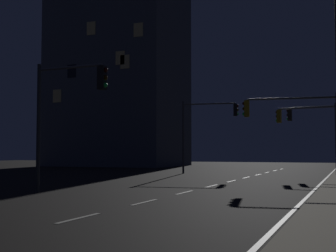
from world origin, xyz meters
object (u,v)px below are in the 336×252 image
traffic_light_near_right (308,124)px  traffic_light_mid_right (317,124)px  traffic_light_near_left (206,122)px  building_distant (119,69)px  traffic_light_mid_left (67,101)px  traffic_light_far_right (292,118)px

traffic_light_near_right → traffic_light_mid_right: traffic_light_mid_right is taller
traffic_light_near_left → building_distant: bearing=135.7°
traffic_light_near_left → traffic_light_mid_left: traffic_light_near_left is taller
traffic_light_mid_left → traffic_light_mid_right: size_ratio=1.05×
traffic_light_near_right → traffic_light_mid_right: 2.27m
traffic_light_far_right → traffic_light_mid_right: size_ratio=1.00×
traffic_light_near_left → traffic_light_mid_left: bearing=-90.9°
traffic_light_near_right → traffic_light_near_left: (-7.68, 0.95, 0.42)m
traffic_light_far_right → traffic_light_mid_left: size_ratio=0.95×
traffic_light_near_right → traffic_light_mid_left: 19.24m
traffic_light_far_right → traffic_light_near_left: bearing=132.8°
traffic_light_near_left → traffic_light_mid_right: traffic_light_near_left is taller
traffic_light_far_right → traffic_light_mid_left: (-7.75, -10.42, 0.20)m
traffic_light_far_right → building_distant: 34.31m
traffic_light_near_right → building_distant: bearing=145.0°
traffic_light_near_left → traffic_light_far_right: bearing=-47.2°
traffic_light_mid_left → building_distant: size_ratio=0.23×
traffic_light_near_right → traffic_light_mid_left: traffic_light_mid_left is taller
traffic_light_near_right → traffic_light_mid_left: (-7.97, -17.51, 0.18)m
traffic_light_near_right → building_distant: size_ratio=0.20×
traffic_light_near_right → traffic_light_near_left: size_ratio=0.86×
traffic_light_near_left → traffic_light_far_right: size_ratio=1.10×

